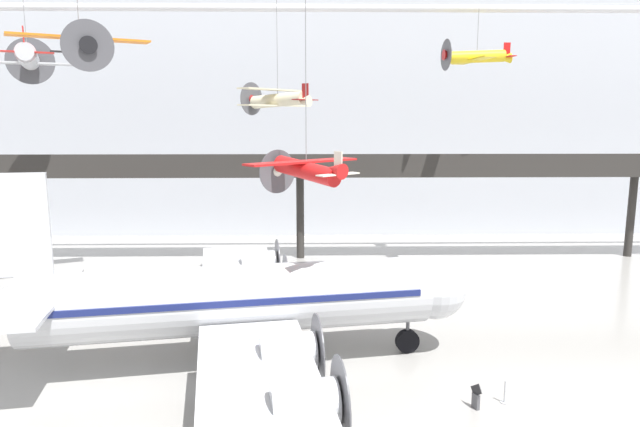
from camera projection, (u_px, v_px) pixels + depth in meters
name	position (u px, v px, depth m)	size (l,w,h in m)	color
ground_plane	(291.00, 424.00, 24.02)	(260.00, 260.00, 0.00)	#9E9B96
hangar_back_wall	(301.00, 120.00, 61.01)	(140.00, 3.00, 24.69)	silver
mezzanine_walkway	(300.00, 172.00, 49.77)	(110.00, 3.20, 9.61)	#2D2B28
ceiling_truss_beam	(298.00, 8.00, 45.17)	(120.00, 0.60, 0.60)	silver
airliner_silver_main	(230.00, 301.00, 28.95)	(25.86, 29.74, 10.26)	silver
suspended_plane_cream_biplane	(277.00, 100.00, 40.40)	(5.60, 6.03, 8.02)	beige
suspended_plane_yellow_lowwing	(477.00, 57.00, 44.49)	(5.58, 6.82, 4.67)	yellow
suspended_plane_red_highwing	(306.00, 169.00, 28.08)	(5.65, 5.39, 11.89)	red
suspended_plane_orange_highwing	(80.00, 47.00, 29.24)	(6.54, 5.83, 6.02)	orange
suspended_plane_silver_racer	(28.00, 57.00, 39.51)	(9.45, 8.21, 5.80)	silver
stanchion_barrier	(505.00, 396.00, 25.76)	(0.36, 0.36, 1.08)	#B2B5BA
info_sign_pedestal	(476.00, 399.00, 25.25)	(0.32, 0.74, 1.24)	#4C4C51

